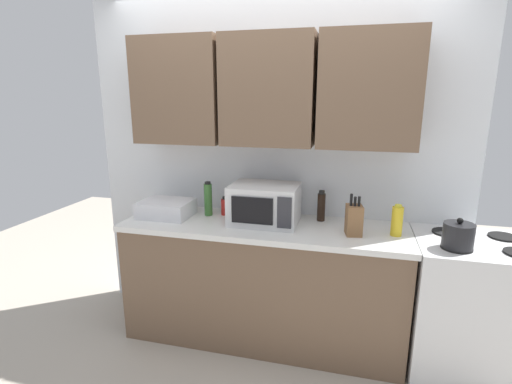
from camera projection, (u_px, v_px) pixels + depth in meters
wall_back_with_cabinets at (271, 127)px, 2.81m from camera, size 2.90×0.38×2.60m
counter_run at (263, 281)px, 2.86m from camera, size 2.03×0.63×0.90m
stove_range at (471, 307)px, 2.51m from camera, size 0.76×0.64×0.91m
kettle at (458, 235)px, 2.29m from camera, size 0.18×0.18×0.18m
microwave at (265, 204)px, 2.75m from camera, size 0.48×0.37×0.28m
dish_rack at (166, 208)px, 2.92m from camera, size 0.38×0.30×0.12m
knife_block at (354, 220)px, 2.52m from camera, size 0.12×0.14×0.28m
bottle_green_oil at (208, 199)px, 2.93m from camera, size 0.06×0.06×0.26m
bottle_soy_dark at (321, 206)px, 2.81m from camera, size 0.06×0.06×0.23m
bottle_yellow_mustard at (397, 221)px, 2.51m from camera, size 0.07×0.07×0.21m
bottle_red_sauce at (225, 206)px, 2.96m from camera, size 0.06×0.06×0.14m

